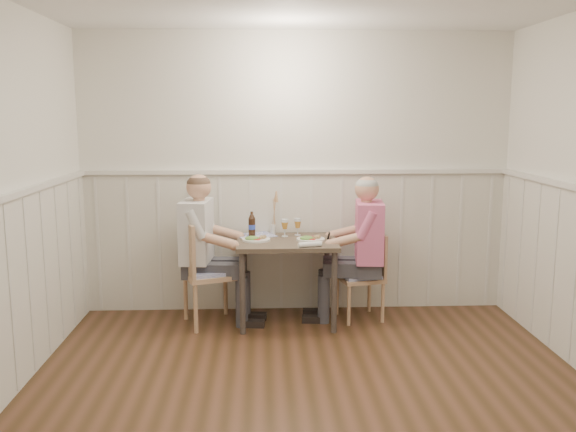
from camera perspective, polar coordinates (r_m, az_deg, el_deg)
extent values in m
plane|color=#422B16|center=(3.91, 2.68, -18.77)|extent=(4.50, 4.50, 0.00)
cube|color=white|center=(5.71, 0.77, 3.99)|extent=(4.00, 0.04, 2.60)
cube|color=white|center=(1.34, 12.06, -15.09)|extent=(4.00, 0.04, 2.60)
cube|color=beige|center=(5.80, 0.76, -2.43)|extent=(3.98, 0.03, 1.30)
cube|color=silver|center=(5.68, 0.79, 4.16)|extent=(3.98, 0.06, 0.04)
cube|color=#484030|center=(5.39, -0.09, -2.48)|extent=(0.88, 0.70, 0.04)
cylinder|color=#3F3833|center=(5.19, -4.28, -7.26)|extent=(0.05, 0.05, 0.71)
cylinder|color=#3F3833|center=(5.77, -4.09, -5.53)|extent=(0.05, 0.05, 0.71)
cylinder|color=#3F3833|center=(5.22, 4.35, -7.15)|extent=(0.05, 0.05, 0.71)
cylinder|color=#3F3833|center=(5.79, 3.65, -5.45)|extent=(0.05, 0.05, 0.71)
cube|color=tan|center=(5.59, 6.74, -5.76)|extent=(0.44, 0.44, 0.04)
cube|color=#4C57AC|center=(5.58, 6.75, -5.45)|extent=(0.40, 0.40, 0.03)
cube|color=tan|center=(5.60, 8.40, -3.51)|extent=(0.10, 0.37, 0.39)
cylinder|color=tan|center=(5.56, 8.86, -8.04)|extent=(0.03, 0.03, 0.37)
cylinder|color=tan|center=(5.45, 5.72, -8.35)|extent=(0.03, 0.03, 0.37)
cylinder|color=tan|center=(5.84, 7.61, -7.14)|extent=(0.03, 0.03, 0.37)
cylinder|color=tan|center=(5.74, 4.61, -7.41)|extent=(0.03, 0.03, 0.37)
cube|color=tan|center=(5.45, -7.24, -5.44)|extent=(0.56, 0.56, 0.04)
cube|color=#4C57AC|center=(5.44, -7.25, -5.07)|extent=(0.51, 0.51, 0.03)
cube|color=tan|center=(5.35, -9.36, -3.02)|extent=(0.18, 0.42, 0.46)
cylinder|color=tan|center=(5.65, -9.56, -7.45)|extent=(0.04, 0.04, 0.43)
cylinder|color=tan|center=(5.74, -5.87, -7.09)|extent=(0.04, 0.04, 0.43)
cylinder|color=tan|center=(5.30, -8.63, -8.57)|extent=(0.04, 0.04, 0.43)
cylinder|color=tan|center=(5.39, -4.71, -8.16)|extent=(0.04, 0.04, 0.43)
cube|color=#3F3F47|center=(5.60, 7.27, -7.50)|extent=(0.47, 0.43, 0.44)
cube|color=#3F3F47|center=(5.52, 5.32, -4.75)|extent=(0.44, 0.39, 0.13)
cube|color=pink|center=(5.45, 7.41, -1.46)|extent=(0.28, 0.45, 0.53)
sphere|color=tan|center=(5.40, 7.49, 2.54)|extent=(0.21, 0.21, 0.21)
sphere|color=#A5A5A0|center=(5.39, 7.50, 2.85)|extent=(0.20, 0.20, 0.20)
cube|color=black|center=(5.44, 3.74, -1.37)|extent=(0.02, 0.07, 0.13)
cube|color=#3F3F47|center=(5.56, -8.20, -7.62)|extent=(0.47, 0.44, 0.44)
cube|color=#3F3F47|center=(5.44, -6.22, -4.85)|extent=(0.45, 0.39, 0.13)
cube|color=silver|center=(5.41, -8.36, -1.40)|extent=(0.28, 0.46, 0.54)
sphere|color=tan|center=(5.35, -8.46, 2.72)|extent=(0.22, 0.22, 0.22)
sphere|color=#4C3828|center=(5.34, -8.46, 3.03)|extent=(0.21, 0.21, 0.21)
cylinder|color=white|center=(5.38, 2.13, -2.19)|extent=(0.25, 0.25, 0.02)
ellipsoid|color=#3F722D|center=(5.35, 1.76, -1.92)|extent=(0.12, 0.10, 0.05)
sphere|color=#A08050|center=(5.39, 2.72, -1.90)|extent=(0.03, 0.03, 0.03)
cube|color=brown|center=(5.44, 2.28, -1.92)|extent=(0.07, 0.05, 0.01)
cylinder|color=white|center=(5.44, 2.82, -1.83)|extent=(0.05, 0.05, 0.03)
cylinder|color=white|center=(5.38, -3.00, -2.21)|extent=(0.25, 0.25, 0.02)
ellipsoid|color=#3F722D|center=(5.35, -3.40, -1.94)|extent=(0.12, 0.10, 0.05)
sphere|color=#A08050|center=(5.38, -2.41, -1.92)|extent=(0.03, 0.03, 0.03)
cylinder|color=silver|center=(5.59, 0.91, -1.79)|extent=(0.06, 0.06, 0.01)
cylinder|color=silver|center=(5.58, 0.91, -1.42)|extent=(0.01, 0.01, 0.07)
cone|color=#C7882C|center=(5.57, 0.91, -0.80)|extent=(0.06, 0.06, 0.06)
cylinder|color=silver|center=(5.57, 0.91, -0.35)|extent=(0.06, 0.06, 0.03)
cylinder|color=silver|center=(5.54, -0.31, -1.90)|extent=(0.06, 0.06, 0.01)
cylinder|color=silver|center=(5.53, -0.31, -1.53)|extent=(0.01, 0.01, 0.07)
cone|color=#C7882C|center=(5.52, -0.31, -0.89)|extent=(0.06, 0.06, 0.06)
cylinder|color=silver|center=(5.51, -0.31, -0.44)|extent=(0.06, 0.06, 0.03)
cylinder|color=black|center=(5.54, -3.39, -1.07)|extent=(0.06, 0.06, 0.17)
cone|color=black|center=(5.53, -3.41, -0.04)|extent=(0.06, 0.06, 0.04)
cylinder|color=black|center=(5.52, -3.41, 0.26)|extent=(0.03, 0.03, 0.03)
cylinder|color=#2B43B4|center=(5.54, -3.40, -1.03)|extent=(0.06, 0.06, 0.04)
cylinder|color=white|center=(5.11, 2.07, -2.68)|extent=(0.20, 0.09, 0.04)
cylinder|color=silver|center=(5.64, -1.42, -1.28)|extent=(0.05, 0.05, 0.09)
cylinder|color=tan|center=(5.61, -1.42, 0.27)|extent=(0.03, 0.03, 0.29)
cone|color=tan|center=(5.58, -1.43, 2.06)|extent=(0.04, 0.04, 0.10)
cube|color=#4C57AC|center=(5.58, -3.07, -1.83)|extent=(0.41, 0.38, 0.01)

